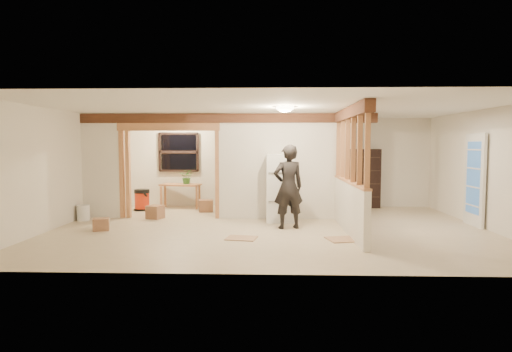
{
  "coord_description": "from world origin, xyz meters",
  "views": [
    {
      "loc": [
        0.03,
        -8.92,
        1.75
      ],
      "look_at": [
        -0.3,
        0.4,
        1.07
      ],
      "focal_mm": 30.0,
      "sensor_mm": 36.0,
      "label": 1
    }
  ],
  "objects_px": {
    "refrigerator": "(280,188)",
    "bookshelf": "(365,178)",
    "woman": "(288,187)",
    "shop_vac": "(142,200)",
    "work_table": "(181,196)"
  },
  "relations": [
    {
      "from": "refrigerator",
      "to": "bookshelf",
      "type": "distance_m",
      "value": 3.27
    },
    {
      "from": "woman",
      "to": "work_table",
      "type": "xyz_separation_m",
      "value": [
        -2.87,
        2.83,
        -0.54
      ]
    },
    {
      "from": "shop_vac",
      "to": "bookshelf",
      "type": "distance_m",
      "value": 6.14
    },
    {
      "from": "refrigerator",
      "to": "work_table",
      "type": "relative_size",
      "value": 1.44
    },
    {
      "from": "refrigerator",
      "to": "woman",
      "type": "relative_size",
      "value": 0.88
    },
    {
      "from": "work_table",
      "to": "shop_vac",
      "type": "xyz_separation_m",
      "value": [
        -0.94,
        -0.47,
        -0.05
      ]
    },
    {
      "from": "refrigerator",
      "to": "shop_vac",
      "type": "height_order",
      "value": "refrigerator"
    },
    {
      "from": "refrigerator",
      "to": "work_table",
      "type": "bearing_deg",
      "value": 144.15
    },
    {
      "from": "refrigerator",
      "to": "shop_vac",
      "type": "distance_m",
      "value": 4.0
    },
    {
      "from": "woman",
      "to": "shop_vac",
      "type": "xyz_separation_m",
      "value": [
        -3.82,
        2.36,
        -0.59
      ]
    },
    {
      "from": "refrigerator",
      "to": "woman",
      "type": "distance_m",
      "value": 0.87
    },
    {
      "from": "work_table",
      "to": "bookshelf",
      "type": "relative_size",
      "value": 0.65
    },
    {
      "from": "bookshelf",
      "to": "woman",
      "type": "bearing_deg",
      "value": -126.4
    },
    {
      "from": "bookshelf",
      "to": "refrigerator",
      "type": "bearing_deg",
      "value": -137.38
    },
    {
      "from": "woman",
      "to": "bookshelf",
      "type": "relative_size",
      "value": 1.07
    }
  ]
}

